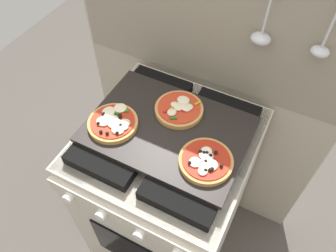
{
  "coord_description": "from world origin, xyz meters",
  "views": [
    {
      "loc": [
        0.32,
        -0.62,
        1.79
      ],
      "look_at": [
        0.0,
        0.0,
        0.93
      ],
      "focal_mm": 35.3,
      "sensor_mm": 36.0,
      "label": 1
    }
  ],
  "objects_px": {
    "pizza_left": "(113,122)",
    "pizza_right": "(206,161)",
    "baking_tray": "(168,129)",
    "pizza_center": "(180,109)",
    "stove": "(168,193)"
  },
  "relations": [
    {
      "from": "pizza_left",
      "to": "pizza_right",
      "type": "bearing_deg",
      "value": 0.12
    },
    {
      "from": "pizza_right",
      "to": "stove",
      "type": "bearing_deg",
      "value": 157.19
    },
    {
      "from": "pizza_center",
      "to": "pizza_left",
      "type": "bearing_deg",
      "value": -137.95
    },
    {
      "from": "stove",
      "to": "pizza_right",
      "type": "bearing_deg",
      "value": -22.81
    },
    {
      "from": "stove",
      "to": "pizza_left",
      "type": "bearing_deg",
      "value": -157.31
    },
    {
      "from": "baking_tray",
      "to": "pizza_center",
      "type": "distance_m",
      "value": 0.09
    },
    {
      "from": "pizza_right",
      "to": "pizza_left",
      "type": "bearing_deg",
      "value": -179.88
    },
    {
      "from": "pizza_left",
      "to": "pizza_center",
      "type": "bearing_deg",
      "value": 42.05
    },
    {
      "from": "baking_tray",
      "to": "pizza_right",
      "type": "bearing_deg",
      "value": -23.28
    },
    {
      "from": "pizza_left",
      "to": "pizza_right",
      "type": "height_order",
      "value": "same"
    },
    {
      "from": "stove",
      "to": "pizza_center",
      "type": "xyz_separation_m",
      "value": [
        0.0,
        0.09,
        0.48
      ]
    },
    {
      "from": "stove",
      "to": "pizza_right",
      "type": "height_order",
      "value": "pizza_right"
    },
    {
      "from": "baking_tray",
      "to": "pizza_right",
      "type": "distance_m",
      "value": 0.19
    },
    {
      "from": "pizza_center",
      "to": "stove",
      "type": "bearing_deg",
      "value": -93.09
    },
    {
      "from": "pizza_left",
      "to": "pizza_right",
      "type": "xyz_separation_m",
      "value": [
        0.34,
        0.0,
        -0.0
      ]
    }
  ]
}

